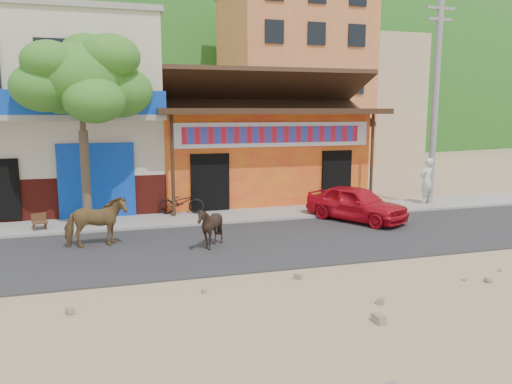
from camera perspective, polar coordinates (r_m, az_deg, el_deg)
ground at (r=11.90m, az=3.39°, el=-8.96°), size 120.00×120.00×0.00m
road at (r=14.17m, az=-0.05°, el=-5.86°), size 60.00×5.00×0.04m
sidewalk at (r=17.45m, az=-3.30°, el=-2.84°), size 60.00×2.00×0.12m
dance_club at (r=21.52m, az=-0.59°, el=4.16°), size 8.00×6.00×3.60m
cafe_building at (r=20.69m, az=-21.21°, el=8.05°), size 7.00×6.00×7.00m
apartment_front at (r=37.00m, az=4.02°, el=12.79°), size 9.00×9.00×12.00m
apartment_rear at (r=46.15m, az=12.04°, el=10.67°), size 8.00×8.00×10.00m
hillside at (r=81.14m, az=-14.12°, el=14.87°), size 100.00×40.00×24.00m
tree at (r=16.45m, az=-19.15°, el=6.68°), size 3.00×3.00×6.00m
utility_pole at (r=20.54m, az=19.81°, el=9.86°), size 0.24×0.24×8.00m
cow_tan at (r=14.27m, az=-17.83°, el=-3.28°), size 1.70×0.91×1.38m
cow_dark at (r=13.52m, az=-5.26°, el=-3.97°), size 1.24×1.15×1.18m
red_car at (r=17.16m, az=11.38°, el=-1.27°), size 2.95×3.72×1.19m
scooter at (r=17.74m, az=-8.53°, el=-1.16°), size 1.67×0.84×0.84m
pedestrian at (r=20.58m, az=18.93°, el=1.21°), size 0.74×0.59×1.78m
cafe_chair_right at (r=16.62m, az=-23.54°, el=-2.42°), size 0.51×0.51×0.90m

